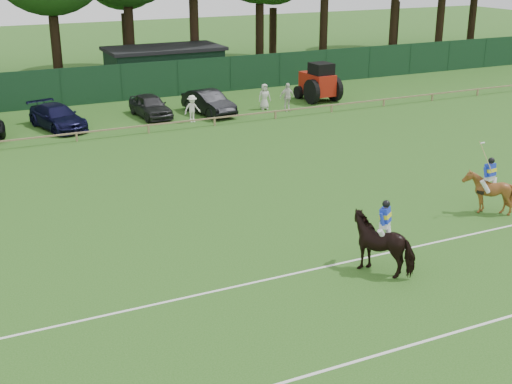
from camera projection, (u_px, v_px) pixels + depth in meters
ground at (281, 261)px, 22.72m from camera, size 160.00×160.00×0.00m
horse_dark at (384, 243)px, 21.80m from camera, size 2.14×2.40×1.88m
horse_chestnut at (488, 192)px, 26.60m from camera, size 1.59×1.74×1.71m
sedan_navy at (57, 117)px, 39.12m from camera, size 3.08×5.04×1.37m
hatch_grey at (150, 106)px, 41.82m from camera, size 1.94×4.21×1.40m
estate_black at (209, 103)px, 42.56m from camera, size 2.24×4.60×1.45m
spectator_left at (192, 109)px, 40.59m from camera, size 1.10×0.70×1.61m
spectator_mid at (287, 97)px, 43.33m from camera, size 1.05×0.44×1.79m
spectator_right at (264, 97)px, 43.81m from camera, size 0.86×0.62×1.64m
rider_dark at (386, 220)px, 21.52m from camera, size 0.83×0.67×1.41m
rider_chestnut at (490, 174)px, 26.33m from camera, size 0.95×0.54×2.05m
pitch_lines at (338, 308)px, 19.74m from camera, size 60.00×5.10×0.01m
pitch_rail at (131, 127)px, 37.85m from camera, size 62.10×0.10×0.50m
perimeter_fence at (93, 85)px, 45.22m from camera, size 92.08×0.08×2.50m
utility_shed at (165, 67)px, 50.11m from camera, size 8.40×4.40×3.04m
tree_row at (96, 81)px, 53.24m from camera, size 96.00×12.00×21.00m
tractor at (319, 83)px, 46.10m from camera, size 2.23×3.16×2.60m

